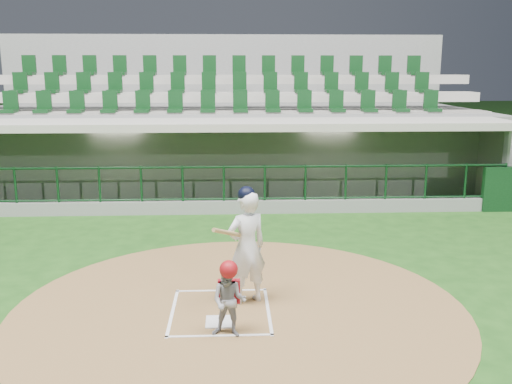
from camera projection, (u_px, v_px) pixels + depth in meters
ground at (221, 304)px, 9.24m from camera, size 120.00×120.00×0.00m
dirt_circle at (239, 309)px, 9.06m from camera, size 7.20×7.20×0.01m
home_plate at (220, 322)px, 8.55m from camera, size 0.43×0.43×0.02m
batter_box_chalk at (220, 311)px, 8.94m from camera, size 1.55×1.80×0.01m
dugout_structure at (229, 166)px, 16.68m from camera, size 16.40×3.70×3.00m
seating_deck at (225, 138)px, 19.59m from camera, size 17.00×6.72×5.15m
batter at (247, 245)px, 9.12m from camera, size 0.94×0.99×1.93m
catcher at (229, 298)px, 8.02m from camera, size 0.58×0.50×1.12m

